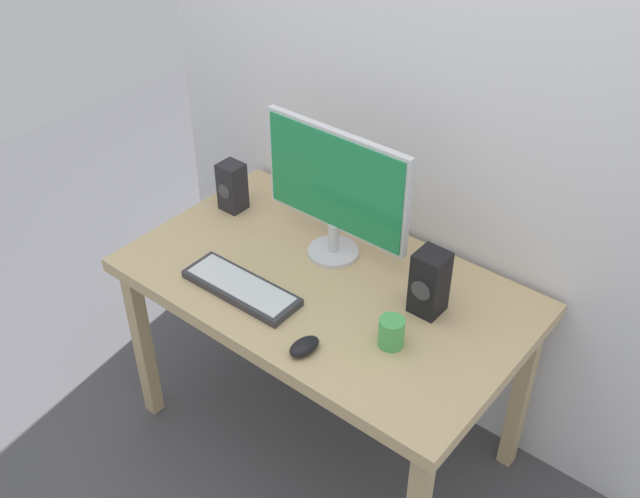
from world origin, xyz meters
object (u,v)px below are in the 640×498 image
(monitor, at_px, (336,188))
(speaker_right, at_px, (429,283))
(speaker_left, at_px, (232,187))
(mouse, at_px, (304,346))
(desk, at_px, (325,299))
(coffee_mug, at_px, (391,332))
(keyboard_primary, at_px, (241,288))

(monitor, relative_size, speaker_right, 2.56)
(speaker_right, relative_size, speaker_left, 1.16)
(mouse, bearing_deg, desk, 124.71)
(coffee_mug, bearing_deg, speaker_left, 165.22)
(speaker_left, bearing_deg, speaker_right, -2.10)
(speaker_right, height_order, speaker_left, speaker_right)
(keyboard_primary, xyz_separation_m, mouse, (0.33, -0.08, 0.00))
(desk, xyz_separation_m, coffee_mug, (0.33, -0.10, 0.12))
(keyboard_primary, xyz_separation_m, speaker_right, (0.50, 0.29, 0.09))
(desk, height_order, keyboard_primary, keyboard_primary)
(speaker_right, bearing_deg, keyboard_primary, -149.68)
(desk, height_order, monitor, monitor)
(desk, relative_size, coffee_mug, 14.09)
(mouse, bearing_deg, coffee_mug, 52.09)
(keyboard_primary, relative_size, speaker_right, 1.88)
(monitor, height_order, mouse, monitor)
(desk, xyz_separation_m, mouse, (0.15, -0.28, 0.09))
(speaker_right, bearing_deg, mouse, -115.14)
(coffee_mug, bearing_deg, monitor, 148.41)
(keyboard_primary, xyz_separation_m, speaker_left, (-0.35, 0.33, 0.08))
(speaker_right, distance_m, speaker_left, 0.86)
(desk, distance_m, speaker_right, 0.38)
(desk, relative_size, speaker_right, 6.13)
(mouse, relative_size, speaker_right, 0.48)
(speaker_right, distance_m, coffee_mug, 0.20)
(desk, bearing_deg, keyboard_primary, -130.70)
(keyboard_primary, xyz_separation_m, coffee_mug, (0.50, 0.10, 0.03))
(mouse, distance_m, coffee_mug, 0.25)
(speaker_left, distance_m, coffee_mug, 0.89)
(monitor, distance_m, speaker_right, 0.43)
(desk, xyz_separation_m, speaker_left, (-0.53, 0.12, 0.17))
(speaker_left, bearing_deg, mouse, -30.81)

